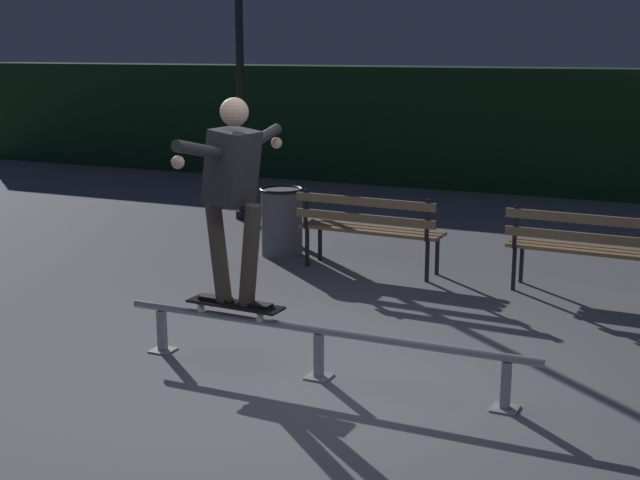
{
  "coord_description": "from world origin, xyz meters",
  "views": [
    {
      "loc": [
        2.44,
        -5.24,
        2.4
      ],
      "look_at": [
        -0.35,
        0.97,
        0.85
      ],
      "focal_mm": 47.78,
      "sensor_mm": 36.0,
      "label": 1
    }
  ],
  "objects_px": {
    "skateboard": "(235,305)",
    "grind_rail": "(319,339)",
    "lamp_post_left": "(239,41)",
    "skateboarder": "(233,184)",
    "park_bench_leftmost": "(368,224)",
    "trash_can": "(282,221)",
    "park_bench_left_center": "(590,244)"
  },
  "relations": [
    {
      "from": "grind_rail",
      "to": "skateboarder",
      "type": "height_order",
      "value": "skateboarder"
    },
    {
      "from": "skateboard",
      "to": "skateboarder",
      "type": "relative_size",
      "value": 0.51
    },
    {
      "from": "skateboarder",
      "to": "park_bench_leftmost",
      "type": "bearing_deg",
      "value": 91.22
    },
    {
      "from": "lamp_post_left",
      "to": "skateboarder",
      "type": "bearing_deg",
      "value": -61.19
    },
    {
      "from": "skateboard",
      "to": "park_bench_left_center",
      "type": "distance_m",
      "value": 3.73
    },
    {
      "from": "grind_rail",
      "to": "lamp_post_left",
      "type": "distance_m",
      "value": 6.46
    },
    {
      "from": "park_bench_left_center",
      "to": "trash_can",
      "type": "relative_size",
      "value": 2.02
    },
    {
      "from": "park_bench_left_center",
      "to": "trash_can",
      "type": "height_order",
      "value": "park_bench_left_center"
    },
    {
      "from": "park_bench_leftmost",
      "to": "park_bench_left_center",
      "type": "relative_size",
      "value": 1.0
    },
    {
      "from": "park_bench_leftmost",
      "to": "park_bench_left_center",
      "type": "xyz_separation_m",
      "value": [
        2.3,
        0.0,
        0.0
      ]
    },
    {
      "from": "park_bench_leftmost",
      "to": "lamp_post_left",
      "type": "relative_size",
      "value": 0.41
    },
    {
      "from": "park_bench_left_center",
      "to": "lamp_post_left",
      "type": "relative_size",
      "value": 0.41
    },
    {
      "from": "trash_can",
      "to": "park_bench_leftmost",
      "type": "bearing_deg",
      "value": -14.56
    },
    {
      "from": "park_bench_leftmost",
      "to": "skateboard",
      "type": "bearing_deg",
      "value": -88.84
    },
    {
      "from": "skateboarder",
      "to": "park_bench_left_center",
      "type": "xyz_separation_m",
      "value": [
        2.23,
        2.99,
        -0.87
      ]
    },
    {
      "from": "lamp_post_left",
      "to": "grind_rail",
      "type": "bearing_deg",
      "value": -55.42
    },
    {
      "from": "skateboarder",
      "to": "lamp_post_left",
      "type": "xyz_separation_m",
      "value": [
        -2.75,
        5.0,
        1.07
      ]
    },
    {
      "from": "skateboard",
      "to": "lamp_post_left",
      "type": "bearing_deg",
      "value": 118.78
    },
    {
      "from": "skateboarder",
      "to": "lamp_post_left",
      "type": "relative_size",
      "value": 0.4
    },
    {
      "from": "trash_can",
      "to": "grind_rail",
      "type": "bearing_deg",
      "value": -59.22
    },
    {
      "from": "skateboarder",
      "to": "trash_can",
      "type": "distance_m",
      "value": 3.67
    },
    {
      "from": "lamp_post_left",
      "to": "park_bench_left_center",
      "type": "bearing_deg",
      "value": -22.05
    },
    {
      "from": "grind_rail",
      "to": "park_bench_leftmost",
      "type": "xyz_separation_m",
      "value": [
        -0.76,
        2.99,
        0.24
      ]
    },
    {
      "from": "grind_rail",
      "to": "park_bench_left_center",
      "type": "bearing_deg",
      "value": 62.79
    },
    {
      "from": "skateboarder",
      "to": "grind_rail",
      "type": "bearing_deg",
      "value": 0.01
    },
    {
      "from": "skateboard",
      "to": "park_bench_leftmost",
      "type": "bearing_deg",
      "value": 91.16
    },
    {
      "from": "grind_rail",
      "to": "skateboard",
      "type": "height_order",
      "value": "skateboard"
    },
    {
      "from": "park_bench_leftmost",
      "to": "park_bench_left_center",
      "type": "height_order",
      "value": "same"
    },
    {
      "from": "skateboard",
      "to": "grind_rail",
      "type": "bearing_deg",
      "value": -0.0
    },
    {
      "from": "trash_can",
      "to": "lamp_post_left",
      "type": "bearing_deg",
      "value": 131.03
    },
    {
      "from": "skateboarder",
      "to": "skateboard",
      "type": "bearing_deg",
      "value": 177.25
    },
    {
      "from": "skateboarder",
      "to": "park_bench_leftmost",
      "type": "height_order",
      "value": "skateboarder"
    }
  ]
}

